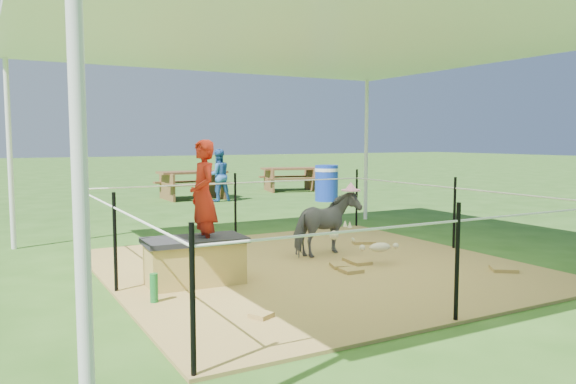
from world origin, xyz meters
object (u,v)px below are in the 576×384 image
trash_barrel (327,183)px  picnic_table_near (192,185)px  woman (203,186)px  foal (380,245)px  green_bottle (154,288)px  pony (326,224)px  distant_person (218,175)px  straw_bale (195,263)px  picnic_table_far (290,179)px

trash_barrel → picnic_table_near: (-2.71, 2.08, -0.09)m
woman → foal: size_ratio=1.39×
woman → picnic_table_near: (2.74, 8.19, -0.68)m
green_bottle → pony: (2.50, 0.99, 0.27)m
green_bottle → distant_person: (3.74, 7.76, 0.47)m
green_bottle → foal: size_ratio=0.32×
straw_bale → trash_barrel: 8.26m
foal → trash_barrel: size_ratio=0.94×
straw_bale → pony: 2.03m
picnic_table_far → pony: bearing=-102.5°
woman → foal: bearing=87.9°
green_bottle → foal: foal is taller
distant_person → pony: bearing=81.1°
picnic_table_far → trash_barrel: bearing=-87.2°
straw_bale → woman: size_ratio=0.83×
trash_barrel → straw_bale: bearing=-132.2°
pony → trash_barrel: bearing=-48.3°
woman → picnic_table_near: size_ratio=0.68×
green_bottle → picnic_table_near: bearing=68.6°
woman → trash_barrel: 8.21m
green_bottle → woman: bearing=34.7°
pony → straw_bale: bearing=90.1°
woman → trash_barrel: size_ratio=1.31×
trash_barrel → green_bottle: bearing=-132.9°
picnic_table_far → green_bottle: bearing=-111.5°
foal → picnic_table_near: (0.61, 8.38, 0.09)m
woman → pony: bearing=109.4°
pony → picnic_table_near: pony is taller
woman → pony: 2.02m
trash_barrel → pony: bearing=-122.8°
distant_person → woman: bearing=68.6°
straw_bale → foal: foal is taller
woman → trash_barrel: (5.45, 6.11, -0.59)m
straw_bale → green_bottle: straw_bale is taller
straw_bale → woman: woman is taller
pony → trash_barrel: (3.59, 5.57, 0.01)m
pony → picnic_table_far: pony is taller
pony → foal: bearing=-174.9°
green_bottle → trash_barrel: bearing=47.1°
straw_bale → foal: bearing=-5.0°
foal → trash_barrel: (3.32, 6.31, 0.18)m
picnic_table_near → distant_person: size_ratio=1.33×
foal → picnic_table_near: bearing=91.8°
pony → picnic_table_near: size_ratio=0.56×
picnic_table_near → woman: bearing=-108.2°
pony → picnic_table_far: size_ratio=0.58×
trash_barrel → distant_person: bearing=153.1°
woman → foal: 2.27m
green_bottle → picnic_table_far: (6.64, 9.38, 0.18)m
woman → green_bottle: 1.17m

